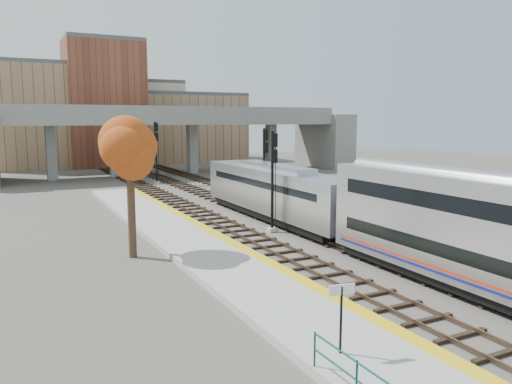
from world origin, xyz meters
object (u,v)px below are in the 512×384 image
signal_mast_near (273,183)px  car_b (287,179)px  tree (129,154)px  car_a (297,183)px  signal_mast_far (156,153)px  car_c (303,176)px  locomotive (274,191)px  signal_mast_mid (264,169)px

signal_mast_near → car_b: (13.93, 21.77, -2.76)m
signal_mast_near → tree: size_ratio=0.88×
car_a → car_b: 3.67m
signal_mast_far → car_b: signal_mast_far is taller
tree → car_c: (27.17, 25.29, -5.13)m
locomotive → signal_mast_near: size_ratio=2.74×
signal_mast_far → signal_mast_near: bearing=-90.0°
signal_mast_near → car_b: 25.99m
signal_mast_near → car_a: 22.59m
signal_mast_far → car_a: (13.10, -10.91, -3.12)m
signal_mast_mid → car_b: 16.32m
signal_mast_far → car_c: bearing=-18.9°
car_b → signal_mast_mid: bearing=-133.0°
signal_mast_far → tree: bearing=-108.0°
signal_mast_mid → signal_mast_far: 20.48m
signal_mast_far → car_c: size_ratio=1.63×
signal_mast_mid → tree: 18.15m
signal_mast_mid → locomotive: bearing=-110.1°
tree → locomotive: bearing=24.6°
locomotive → car_a: locomotive is taller
signal_mast_near → car_b: bearing=57.4°
tree → car_a: size_ratio=2.16×
car_a → signal_mast_near: bearing=-119.4°
signal_mast_mid → tree: tree is taller
signal_mast_mid → signal_mast_far: signal_mast_far is taller
locomotive → signal_mast_near: 4.30m
tree → car_b: (24.03, 23.78, -5.17)m
locomotive → car_c: bearing=52.8°
locomotive → signal_mast_mid: signal_mast_mid is taller
signal_mast_far → car_c: (17.07, -5.83, -3.08)m
car_a → car_c: (3.97, 5.08, 0.04)m
tree → car_a: (23.20, 20.21, -5.17)m
signal_mast_mid → tree: bearing=-142.1°
signal_mast_mid → signal_mast_far: (-4.10, 20.07, 0.33)m
locomotive → signal_mast_near: signal_mast_near is taller
locomotive → car_b: size_ratio=5.02×
signal_mast_far → tree: 32.78m
signal_mast_far → car_a: bearing=-39.8°
locomotive → signal_mast_far: size_ratio=2.55×
locomotive → car_b: (11.83, 18.19, -1.61)m
signal_mast_near → signal_mast_far: 29.10m
car_a → signal_mast_far: bearing=146.6°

